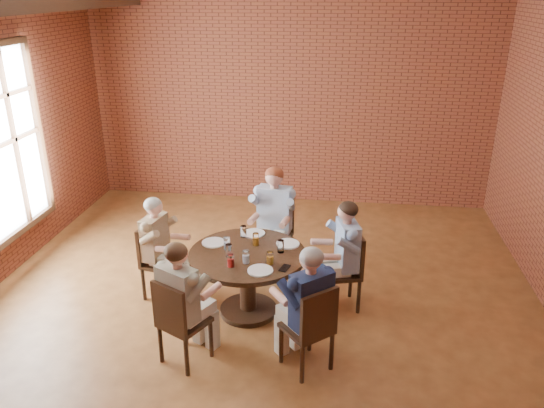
# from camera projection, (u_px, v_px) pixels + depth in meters

# --- Properties ---
(floor) EXTENTS (7.00, 7.00, 0.00)m
(floor) POSITION_uv_depth(u_px,v_px,m) (256.00, 312.00, 5.97)
(floor) COLOR #9C6030
(floor) RESTS_ON ground
(wall_back) EXTENTS (7.00, 0.00, 7.00)m
(wall_back) POSITION_uv_depth(u_px,v_px,m) (290.00, 101.00, 8.53)
(wall_back) COLOR brown
(wall_back) RESTS_ON ground
(dining_table) EXTENTS (1.27, 1.27, 0.75)m
(dining_table) POSITION_uv_depth(u_px,v_px,m) (248.00, 271.00, 5.78)
(dining_table) COLOR #342011
(dining_table) RESTS_ON floor
(chair_a) EXTENTS (0.49, 0.49, 0.91)m
(chair_a) POSITION_uv_depth(u_px,v_px,m) (348.00, 267.00, 5.92)
(chair_a) COLOR #342011
(chair_a) RESTS_ON floor
(diner_a) EXTENTS (0.72, 0.64, 1.28)m
(diner_a) POSITION_uv_depth(u_px,v_px,m) (342.00, 256.00, 5.86)
(diner_a) COLOR #3F69A5
(diner_a) RESTS_ON floor
(chair_b) EXTENTS (0.49, 0.49, 0.95)m
(chair_b) POSITION_uv_depth(u_px,v_px,m) (275.00, 229.00, 6.81)
(chair_b) COLOR #342011
(chair_b) RESTS_ON floor
(diner_b) EXTENTS (0.63, 0.74, 1.36)m
(diner_b) POSITION_uv_depth(u_px,v_px,m) (273.00, 220.00, 6.67)
(diner_b) COLOR #93A3BC
(diner_b) RESTS_ON floor
(chair_c) EXTENTS (0.45, 0.45, 0.88)m
(chair_c) POSITION_uv_depth(u_px,v_px,m) (155.00, 258.00, 6.15)
(chair_c) COLOR #342011
(chair_c) RESTS_ON floor
(diner_c) EXTENTS (0.66, 0.57, 1.23)m
(diner_c) POSITION_uv_depth(u_px,v_px,m) (160.00, 249.00, 6.07)
(diner_c) COLOR brown
(diner_c) RESTS_ON floor
(chair_d) EXTENTS (0.54, 0.54, 0.91)m
(chair_d) POSITION_uv_depth(u_px,v_px,m) (178.00, 320.00, 4.98)
(chair_d) COLOR #342011
(chair_d) RESTS_ON floor
(diner_d) EXTENTS (0.73, 0.77, 1.28)m
(diner_d) POSITION_uv_depth(u_px,v_px,m) (183.00, 303.00, 4.98)
(diner_d) COLOR #B4978D
(diner_d) RESTS_ON floor
(chair_e) EXTENTS (0.57, 0.57, 0.91)m
(chair_e) POSITION_uv_depth(u_px,v_px,m) (312.00, 326.00, 4.89)
(chair_e) COLOR #342011
(chair_e) RESTS_ON floor
(diner_e) EXTENTS (0.78, 0.79, 1.29)m
(diner_e) POSITION_uv_depth(u_px,v_px,m) (307.00, 309.00, 4.89)
(diner_e) COLOR #161F3E
(diner_e) RESTS_ON floor
(plate_a) EXTENTS (0.26, 0.26, 0.01)m
(plate_a) POSITION_uv_depth(u_px,v_px,m) (288.00, 244.00, 5.88)
(plate_a) COLOR white
(plate_a) RESTS_ON dining_table
(plate_b) EXTENTS (0.26, 0.26, 0.01)m
(plate_b) POSITION_uv_depth(u_px,v_px,m) (254.00, 233.00, 6.12)
(plate_b) COLOR white
(plate_b) RESTS_ON dining_table
(plate_c) EXTENTS (0.26, 0.26, 0.01)m
(plate_c) POSITION_uv_depth(u_px,v_px,m) (214.00, 243.00, 5.91)
(plate_c) COLOR white
(plate_c) RESTS_ON dining_table
(plate_d) EXTENTS (0.26, 0.26, 0.01)m
(plate_d) POSITION_uv_depth(u_px,v_px,m) (260.00, 270.00, 5.32)
(plate_d) COLOR white
(plate_d) RESTS_ON dining_table
(glass_a) EXTENTS (0.07, 0.07, 0.14)m
(glass_a) POSITION_uv_depth(u_px,v_px,m) (281.00, 246.00, 5.68)
(glass_a) COLOR white
(glass_a) RESTS_ON dining_table
(glass_b) EXTENTS (0.07, 0.07, 0.14)m
(glass_b) POSITION_uv_depth(u_px,v_px,m) (256.00, 239.00, 5.84)
(glass_b) COLOR white
(glass_b) RESTS_ON dining_table
(glass_c) EXTENTS (0.07, 0.07, 0.14)m
(glass_c) POSITION_uv_depth(u_px,v_px,m) (243.00, 232.00, 6.02)
(glass_c) COLOR white
(glass_c) RESTS_ON dining_table
(glass_d) EXTENTS (0.07, 0.07, 0.14)m
(glass_d) POSITION_uv_depth(u_px,v_px,m) (227.00, 243.00, 5.75)
(glass_d) COLOR white
(glass_d) RESTS_ON dining_table
(glass_e) EXTENTS (0.07, 0.07, 0.14)m
(glass_e) POSITION_uv_depth(u_px,v_px,m) (229.00, 250.00, 5.59)
(glass_e) COLOR white
(glass_e) RESTS_ON dining_table
(glass_f) EXTENTS (0.07, 0.07, 0.14)m
(glass_f) POSITION_uv_depth(u_px,v_px,m) (231.00, 261.00, 5.39)
(glass_f) COLOR white
(glass_f) RESTS_ON dining_table
(glass_g) EXTENTS (0.07, 0.07, 0.14)m
(glass_g) POSITION_uv_depth(u_px,v_px,m) (246.00, 257.00, 5.46)
(glass_g) COLOR white
(glass_g) RESTS_ON dining_table
(glass_h) EXTENTS (0.07, 0.07, 0.14)m
(glass_h) POSITION_uv_depth(u_px,v_px,m) (270.00, 258.00, 5.44)
(glass_h) COLOR white
(glass_h) RESTS_ON dining_table
(smartphone) EXTENTS (0.12, 0.17, 0.01)m
(smartphone) POSITION_uv_depth(u_px,v_px,m) (285.00, 268.00, 5.38)
(smartphone) COLOR black
(smartphone) RESTS_ON dining_table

